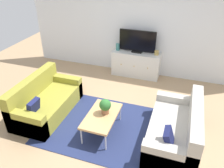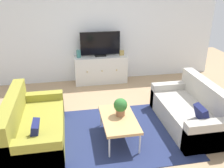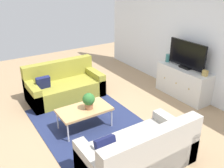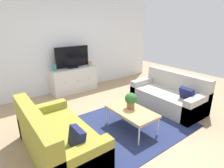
% 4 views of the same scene
% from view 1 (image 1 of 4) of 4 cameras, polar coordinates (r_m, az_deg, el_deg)
% --- Properties ---
extents(ground_plane, '(10.00, 10.00, 0.00)m').
position_cam_1_polar(ground_plane, '(4.87, -1.24, -9.64)').
color(ground_plane, tan).
extents(wall_back, '(6.40, 0.12, 2.70)m').
position_cam_1_polar(wall_back, '(6.43, 6.61, 14.19)').
color(wall_back, white).
rests_on(wall_back, ground_plane).
extents(area_rug, '(2.50, 1.90, 0.01)m').
position_cam_1_polar(area_rug, '(4.76, -1.86, -10.68)').
color(area_rug, navy).
rests_on(area_rug, ground_plane).
extents(couch_left_side, '(0.88, 1.70, 0.83)m').
position_cam_1_polar(couch_left_side, '(5.21, -16.77, -4.36)').
color(couch_left_side, olive).
rests_on(couch_left_side, ground_plane).
extents(couch_right_side, '(0.88, 1.70, 0.83)m').
position_cam_1_polar(couch_right_side, '(4.44, 16.33, -11.28)').
color(couch_right_side, '#B2ADA3').
rests_on(couch_right_side, ground_plane).
extents(coffee_table, '(0.56, 0.98, 0.41)m').
position_cam_1_polar(coffee_table, '(4.42, -2.56, -8.16)').
color(coffee_table, tan).
rests_on(coffee_table, ground_plane).
extents(potted_plant, '(0.23, 0.23, 0.31)m').
position_cam_1_polar(potted_plant, '(4.34, -1.74, -5.56)').
color(potted_plant, '#936042').
rests_on(potted_plant, coffee_table).
extents(tv_console, '(1.35, 0.47, 0.71)m').
position_cam_1_polar(tv_console, '(6.52, 6.07, 5.06)').
color(tv_console, silver).
rests_on(tv_console, ground_plane).
extents(flat_screen_tv, '(1.00, 0.16, 0.62)m').
position_cam_1_polar(flat_screen_tv, '(6.28, 6.44, 10.62)').
color(flat_screen_tv, black).
rests_on(flat_screen_tv, tv_console).
extents(glass_vase, '(0.11, 0.11, 0.19)m').
position_cam_1_polar(glass_vase, '(6.47, 1.46, 9.35)').
color(glass_vase, teal).
rests_on(glass_vase, tv_console).
extents(mantel_clock, '(0.11, 0.07, 0.13)m').
position_cam_1_polar(mantel_clock, '(6.26, 11.24, 7.75)').
color(mantel_clock, tan).
rests_on(mantel_clock, tv_console).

